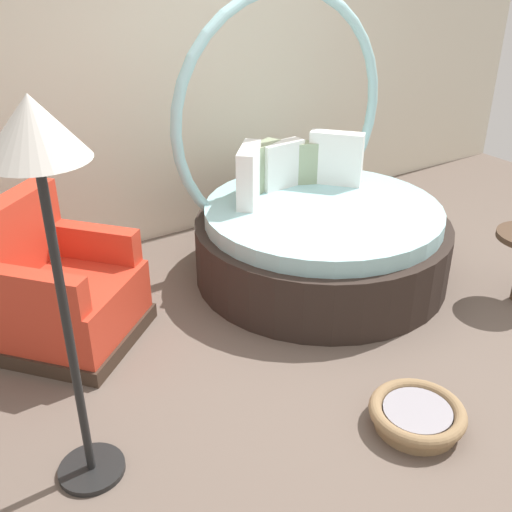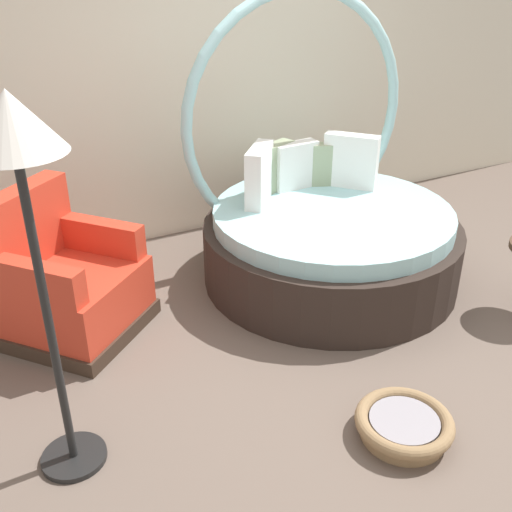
{
  "view_description": "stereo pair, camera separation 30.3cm",
  "coord_description": "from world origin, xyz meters",
  "views": [
    {
      "loc": [
        -2.17,
        -2.38,
        2.29
      ],
      "look_at": [
        -0.36,
        0.41,
        0.55
      ],
      "focal_mm": 42.37,
      "sensor_mm": 36.0,
      "label": 1
    },
    {
      "loc": [
        -1.91,
        -2.53,
        2.29
      ],
      "look_at": [
        -0.36,
        0.41,
        0.55
      ],
      "focal_mm": 42.37,
      "sensor_mm": 36.0,
      "label": 2
    }
  ],
  "objects": [
    {
      "name": "ground_plane",
      "position": [
        0.0,
        0.0,
        -0.01
      ],
      "size": [
        8.0,
        8.0,
        0.02
      ],
      "primitive_type": "cube",
      "color": "#66564C"
    },
    {
      "name": "back_wall",
      "position": [
        0.0,
        2.12,
        1.34
      ],
      "size": [
        8.0,
        0.12,
        2.68
      ],
      "primitive_type": "cube",
      "color": "silver",
      "rests_on": "ground_plane"
    },
    {
      "name": "round_daybed",
      "position": [
        0.46,
        0.85,
        0.4
      ],
      "size": [
        1.89,
        1.89,
        2.05
      ],
      "color": "#2D231E",
      "rests_on": "ground_plane"
    },
    {
      "name": "red_armchair",
      "position": [
        -1.44,
        1.0,
        0.33
      ],
      "size": [
        1.13,
        1.13,
        0.94
      ],
      "color": "#38281E",
      "rests_on": "ground_plane"
    },
    {
      "name": "pet_basket",
      "position": [
        -0.14,
        -0.8,
        0.07
      ],
      "size": [
        0.51,
        0.51,
        0.13
      ],
      "color": "#8E704C",
      "rests_on": "ground_plane"
    },
    {
      "name": "floor_lamp",
      "position": [
        -1.69,
        -0.17,
        1.53
      ],
      "size": [
        0.4,
        0.4,
        1.82
      ],
      "color": "black",
      "rests_on": "ground_plane"
    }
  ]
}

